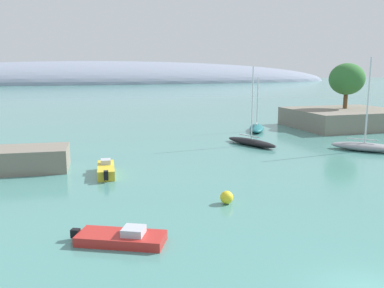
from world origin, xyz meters
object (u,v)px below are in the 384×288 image
motorboat_red_foreground (122,238)px  mooring_buoy_yellow (227,197)px  motorboat_yellow_outer (106,170)px  sailboat_black_outer_mooring (251,141)px  tree_clump_shore (347,79)px  sailboat_teal_mid_mooring (257,128)px  sailboat_grey_near_shore (364,146)px

motorboat_red_foreground → mooring_buoy_yellow: motorboat_red_foreground is taller
motorboat_yellow_outer → mooring_buoy_yellow: size_ratio=5.57×
sailboat_black_outer_mooring → motorboat_yellow_outer: 19.90m
tree_clump_shore → motorboat_red_foreground: size_ratio=1.39×
tree_clump_shore → motorboat_yellow_outer: size_ratio=1.39×
sailboat_black_outer_mooring → sailboat_teal_mid_mooring: bearing=130.9°
sailboat_teal_mid_mooring → motorboat_yellow_outer: bearing=154.8°
motorboat_red_foreground → motorboat_yellow_outer: bearing=113.6°
mooring_buoy_yellow → sailboat_teal_mid_mooring: bearing=61.0°
tree_clump_shore → mooring_buoy_yellow: (-31.42, -29.65, -6.87)m
motorboat_red_foreground → mooring_buoy_yellow: 8.76m
motorboat_red_foreground → mooring_buoy_yellow: (7.62, 4.32, 0.15)m
sailboat_grey_near_shore → mooring_buoy_yellow: bearing=-104.4°
sailboat_grey_near_shore → mooring_buoy_yellow: size_ratio=11.34×
sailboat_black_outer_mooring → motorboat_red_foreground: bearing=-58.3°
sailboat_black_outer_mooring → mooring_buoy_yellow: (-10.61, -19.04, 0.00)m
motorboat_yellow_outer → mooring_buoy_yellow: (7.17, -10.08, -0.00)m
sailboat_grey_near_shore → sailboat_teal_mid_mooring: 17.37m
sailboat_grey_near_shore → sailboat_black_outer_mooring: 12.52m
mooring_buoy_yellow → motorboat_red_foreground: bearing=-150.4°
sailboat_black_outer_mooring → mooring_buoy_yellow: bearing=-49.5°
sailboat_teal_mid_mooring → mooring_buoy_yellow: bearing=176.7°
sailboat_grey_near_shore → sailboat_teal_mid_mooring: sailboat_grey_near_shore is taller
sailboat_teal_mid_mooring → sailboat_black_outer_mooring: 11.26m
motorboat_red_foreground → mooring_buoy_yellow: bearing=54.9°
sailboat_teal_mid_mooring → mooring_buoy_yellow: size_ratio=8.62×
sailboat_teal_mid_mooring → motorboat_red_foreground: 40.78m
sailboat_teal_mid_mooring → motorboat_yellow_outer: size_ratio=1.55×
sailboat_grey_near_shore → sailboat_black_outer_mooring: bearing=-167.0°
tree_clump_shore → sailboat_grey_near_shore: size_ratio=0.69×
tree_clump_shore → sailboat_grey_near_shore: sailboat_grey_near_shore is taller
sailboat_grey_near_shore → motorboat_yellow_outer: (-28.34, -2.24, -0.11)m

